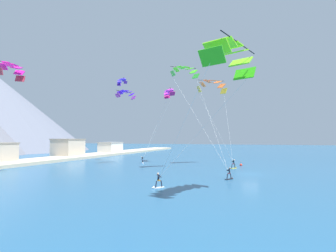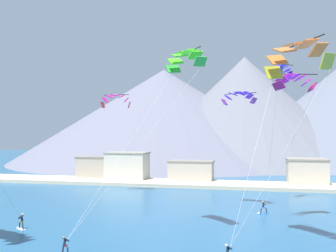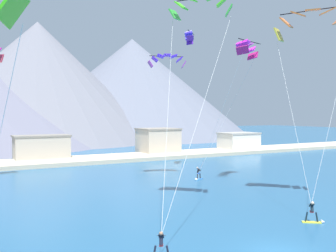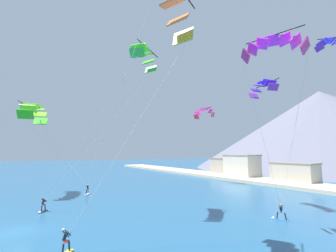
{
  "view_description": "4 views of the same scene",
  "coord_description": "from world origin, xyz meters",
  "px_view_note": "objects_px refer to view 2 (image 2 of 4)",
  "views": [
    {
      "loc": [
        -44.86,
        -1.79,
        5.83
      ],
      "look_at": [
        -3.06,
        13.08,
        7.89
      ],
      "focal_mm": 28.0,
      "sensor_mm": 36.0,
      "label": 1
    },
    {
      "loc": [
        9.18,
        -27.07,
        10.43
      ],
      "look_at": [
        -0.71,
        15.47,
        11.45
      ],
      "focal_mm": 40.0,
      "sensor_mm": 36.0,
      "label": 2
    },
    {
      "loc": [
        -17.13,
        -16.71,
        8.57
      ],
      "look_at": [
        -1.39,
        11.48,
        7.56
      ],
      "focal_mm": 40.0,
      "sensor_mm": 36.0,
      "label": 3
    },
    {
      "loc": [
        25.13,
        0.71,
        7.11
      ],
      "look_at": [
        -2.23,
        17.53,
        10.94
      ],
      "focal_mm": 24.0,
      "sensor_mm": 36.0,
      "label": 4
    }
  ],
  "objects_px": {
    "kitesurfer_far_left": "(66,250)",
    "parafoil_kite_distant_low_drift": "(239,97)",
    "kitesurfer_near_trail": "(262,210)",
    "parafoil_kite_near_trail": "(294,82)",
    "parafoil_kite_distant_high_outer": "(116,99)",
    "kitesurfer_mid_center": "(21,224)",
    "parafoil_kite_far_left": "(184,59)",
    "parafoil_kite_near_lead": "(296,55)",
    "parafoil_kite_distant_mid_solo": "(283,69)"
  },
  "relations": [
    {
      "from": "kitesurfer_far_left",
      "to": "parafoil_kite_near_trail",
      "type": "relative_size",
      "value": 0.11
    },
    {
      "from": "kitesurfer_mid_center",
      "to": "parafoil_kite_distant_mid_solo",
      "type": "relative_size",
      "value": 0.49
    },
    {
      "from": "kitesurfer_near_trail",
      "to": "parafoil_kite_distant_low_drift",
      "type": "distance_m",
      "value": 15.92
    },
    {
      "from": "kitesurfer_far_left",
      "to": "parafoil_kite_far_left",
      "type": "height_order",
      "value": "parafoil_kite_far_left"
    },
    {
      "from": "parafoil_kite_near_trail",
      "to": "parafoil_kite_distant_mid_solo",
      "type": "bearing_deg",
      "value": 91.4
    },
    {
      "from": "kitesurfer_near_trail",
      "to": "parafoil_kite_far_left",
      "type": "xyz_separation_m",
      "value": [
        -8.07,
        -12.5,
        17.9
      ]
    },
    {
      "from": "parafoil_kite_near_trail",
      "to": "parafoil_kite_distant_high_outer",
      "type": "height_order",
      "value": "parafoil_kite_distant_high_outer"
    },
    {
      "from": "kitesurfer_mid_center",
      "to": "parafoil_kite_near_trail",
      "type": "height_order",
      "value": "parafoil_kite_near_trail"
    },
    {
      "from": "parafoil_kite_far_left",
      "to": "parafoil_kite_distant_high_outer",
      "type": "relative_size",
      "value": 3.39
    },
    {
      "from": "kitesurfer_near_trail",
      "to": "parafoil_kite_distant_low_drift",
      "type": "xyz_separation_m",
      "value": [
        -3.08,
        2.79,
        15.37
      ]
    },
    {
      "from": "kitesurfer_far_left",
      "to": "parafoil_kite_distant_high_outer",
      "type": "xyz_separation_m",
      "value": [
        -8.12,
        32.69,
        16.15
      ]
    },
    {
      "from": "kitesurfer_near_trail",
      "to": "parafoil_kite_distant_low_drift",
      "type": "bearing_deg",
      "value": 137.83
    },
    {
      "from": "parafoil_kite_distant_mid_solo",
      "to": "kitesurfer_mid_center",
      "type": "bearing_deg",
      "value": -143.7
    },
    {
      "from": "kitesurfer_mid_center",
      "to": "parafoil_kite_far_left",
      "type": "bearing_deg",
      "value": 5.38
    },
    {
      "from": "parafoil_kite_near_trail",
      "to": "parafoil_kite_far_left",
      "type": "height_order",
      "value": "parafoil_kite_far_left"
    },
    {
      "from": "parafoil_kite_distant_low_drift",
      "to": "parafoil_kite_distant_mid_solo",
      "type": "distance_m",
      "value": 9.19
    },
    {
      "from": "kitesurfer_near_trail",
      "to": "kitesurfer_far_left",
      "type": "height_order",
      "value": "kitesurfer_far_left"
    },
    {
      "from": "kitesurfer_mid_center",
      "to": "kitesurfer_far_left",
      "type": "distance_m",
      "value": 11.98
    },
    {
      "from": "parafoil_kite_near_trail",
      "to": "parafoil_kite_distant_high_outer",
      "type": "relative_size",
      "value": 3.06
    },
    {
      "from": "parafoil_kite_far_left",
      "to": "parafoil_kite_distant_high_outer",
      "type": "bearing_deg",
      "value": 125.3
    },
    {
      "from": "kitesurfer_far_left",
      "to": "parafoil_kite_distant_low_drift",
      "type": "relative_size",
      "value": 0.34
    },
    {
      "from": "parafoil_kite_distant_high_outer",
      "to": "parafoil_kite_distant_low_drift",
      "type": "xyz_separation_m",
      "value": [
        21.76,
        -8.39,
        -0.82
      ]
    },
    {
      "from": "kitesurfer_mid_center",
      "to": "parafoil_kite_distant_mid_solo",
      "type": "distance_m",
      "value": 41.72
    },
    {
      "from": "parafoil_kite_far_left",
      "to": "parafoil_kite_distant_high_outer",
      "type": "distance_m",
      "value": 29.06
    },
    {
      "from": "kitesurfer_mid_center",
      "to": "parafoil_kite_near_trail",
      "type": "xyz_separation_m",
      "value": [
        29.88,
        9.14,
        16.09
      ]
    },
    {
      "from": "parafoil_kite_near_lead",
      "to": "parafoil_kite_distant_high_outer",
      "type": "height_order",
      "value": "parafoil_kite_near_lead"
    },
    {
      "from": "parafoil_kite_distant_high_outer",
      "to": "parafoil_kite_near_trail",
      "type": "bearing_deg",
      "value": -29.68
    },
    {
      "from": "kitesurfer_far_left",
      "to": "parafoil_kite_near_trail",
      "type": "height_order",
      "value": "parafoil_kite_near_trail"
    },
    {
      "from": "kitesurfer_far_left",
      "to": "parafoil_kite_distant_low_drift",
      "type": "bearing_deg",
      "value": 60.7
    },
    {
      "from": "kitesurfer_far_left",
      "to": "parafoil_kite_distant_mid_solo",
      "type": "bearing_deg",
      "value": 55.34
    },
    {
      "from": "kitesurfer_mid_center",
      "to": "parafoil_kite_far_left",
      "type": "xyz_separation_m",
      "value": [
        18.15,
        1.71,
        17.84
      ]
    },
    {
      "from": "parafoil_kite_near_lead",
      "to": "parafoil_kite_near_trail",
      "type": "bearing_deg",
      "value": 85.35
    },
    {
      "from": "parafoil_kite_distant_low_drift",
      "to": "parafoil_kite_distant_high_outer",
      "type": "bearing_deg",
      "value": 158.92
    },
    {
      "from": "parafoil_kite_far_left",
      "to": "parafoil_kite_distant_mid_solo",
      "type": "bearing_deg",
      "value": 60.27
    },
    {
      "from": "kitesurfer_mid_center",
      "to": "parafoil_kite_distant_mid_solo",
      "type": "bearing_deg",
      "value": 36.3
    },
    {
      "from": "kitesurfer_near_trail",
      "to": "kitesurfer_far_left",
      "type": "distance_m",
      "value": 27.25
    },
    {
      "from": "parafoil_kite_near_lead",
      "to": "parafoil_kite_distant_high_outer",
      "type": "xyz_separation_m",
      "value": [
        -27.64,
        26.85,
        -0.95
      ]
    },
    {
      "from": "kitesurfer_mid_center",
      "to": "parafoil_kite_distant_high_outer",
      "type": "bearing_deg",
      "value": 86.88
    },
    {
      "from": "parafoil_kite_near_lead",
      "to": "parafoil_kite_distant_mid_solo",
      "type": "xyz_separation_m",
      "value": [
        0.55,
        23.19,
        2.78
      ]
    },
    {
      "from": "parafoil_kite_distant_high_outer",
      "to": "parafoil_kite_distant_mid_solo",
      "type": "relative_size",
      "value": 1.44
    },
    {
      "from": "parafoil_kite_distant_mid_solo",
      "to": "parafoil_kite_near_lead",
      "type": "bearing_deg",
      "value": -91.37
    },
    {
      "from": "kitesurfer_far_left",
      "to": "parafoil_kite_near_lead",
      "type": "bearing_deg",
      "value": 16.66
    },
    {
      "from": "parafoil_kite_distant_mid_solo",
      "to": "parafoil_kite_far_left",
      "type": "bearing_deg",
      "value": -119.73
    },
    {
      "from": "kitesurfer_far_left",
      "to": "parafoil_kite_distant_low_drift",
      "type": "height_order",
      "value": "parafoil_kite_distant_low_drift"
    },
    {
      "from": "parafoil_kite_near_trail",
      "to": "parafoil_kite_distant_high_outer",
      "type": "distance_m",
      "value": 32.8
    },
    {
      "from": "parafoil_kite_distant_high_outer",
      "to": "parafoil_kite_near_lead",
      "type": "bearing_deg",
      "value": -44.17
    },
    {
      "from": "kitesurfer_near_trail",
      "to": "parafoil_kite_near_trail",
      "type": "distance_m",
      "value": 17.32
    },
    {
      "from": "parafoil_kite_near_trail",
      "to": "parafoil_kite_distant_low_drift",
      "type": "bearing_deg",
      "value": 130.64
    },
    {
      "from": "kitesurfer_far_left",
      "to": "parafoil_kite_far_left",
      "type": "distance_m",
      "value": 21.79
    },
    {
      "from": "parafoil_kite_near_trail",
      "to": "parafoil_kite_distant_mid_solo",
      "type": "relative_size",
      "value": 4.41
    }
  ]
}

